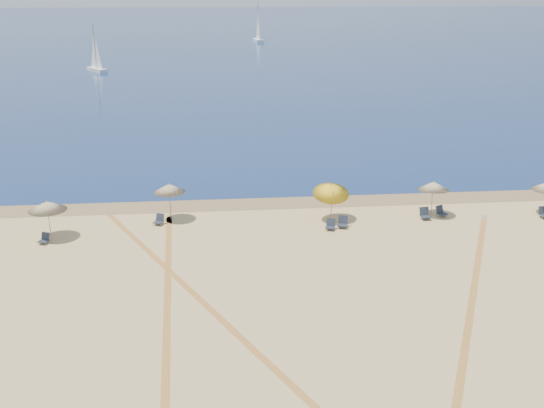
{
  "coord_description": "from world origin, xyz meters",
  "views": [
    {
      "loc": [
        -3.52,
        -17.36,
        14.58
      ],
      "look_at": [
        0.0,
        20.0,
        1.3
      ],
      "focal_mm": 41.11,
      "sensor_mm": 36.0,
      "label": 1
    }
  ],
  "objects_px": {
    "umbrella_3": "(331,190)",
    "chair_5": "(343,222)",
    "chair_8": "(544,213)",
    "sailboat_1": "(258,30)",
    "chair_6": "(425,214)",
    "chair_4": "(331,225)",
    "chair_3": "(159,220)",
    "umbrella_1": "(47,206)",
    "chair_7": "(441,212)",
    "sailboat_0": "(96,57)",
    "chair_2": "(44,239)",
    "umbrella_4": "(434,186)",
    "umbrella_2": "(169,188)"
  },
  "relations": [
    {
      "from": "umbrella_2",
      "to": "chair_2",
      "type": "height_order",
      "value": "umbrella_2"
    },
    {
      "from": "umbrella_1",
      "to": "chair_4",
      "type": "relative_size",
      "value": 2.96
    },
    {
      "from": "chair_7",
      "to": "sailboat_0",
      "type": "distance_m",
      "value": 84.18
    },
    {
      "from": "umbrella_3",
      "to": "umbrella_4",
      "type": "relative_size",
      "value": 1.13
    },
    {
      "from": "umbrella_1",
      "to": "umbrella_3",
      "type": "bearing_deg",
      "value": 4.42
    },
    {
      "from": "chair_3",
      "to": "sailboat_1",
      "type": "height_order",
      "value": "sailboat_1"
    },
    {
      "from": "umbrella_3",
      "to": "chair_4",
      "type": "height_order",
      "value": "umbrella_3"
    },
    {
      "from": "umbrella_1",
      "to": "chair_8",
      "type": "bearing_deg",
      "value": 0.83
    },
    {
      "from": "umbrella_1",
      "to": "chair_7",
      "type": "xyz_separation_m",
      "value": [
        24.97,
        1.38,
        -1.73
      ]
    },
    {
      "from": "umbrella_4",
      "to": "chair_5",
      "type": "relative_size",
      "value": 2.83
    },
    {
      "from": "chair_8",
      "to": "chair_4",
      "type": "bearing_deg",
      "value": -176.86
    },
    {
      "from": "umbrella_2",
      "to": "sailboat_0",
      "type": "distance_m",
      "value": 77.34
    },
    {
      "from": "umbrella_3",
      "to": "chair_2",
      "type": "distance_m",
      "value": 17.91
    },
    {
      "from": "umbrella_2",
      "to": "chair_4",
      "type": "distance_m",
      "value": 10.64
    },
    {
      "from": "chair_3",
      "to": "chair_6",
      "type": "relative_size",
      "value": 1.06
    },
    {
      "from": "chair_4",
      "to": "chair_2",
      "type": "bearing_deg",
      "value": -157.83
    },
    {
      "from": "umbrella_2",
      "to": "chair_3",
      "type": "distance_m",
      "value": 2.15
    },
    {
      "from": "umbrella_2",
      "to": "chair_4",
      "type": "height_order",
      "value": "umbrella_2"
    },
    {
      "from": "umbrella_1",
      "to": "sailboat_1",
      "type": "height_order",
      "value": "sailboat_1"
    },
    {
      "from": "umbrella_4",
      "to": "chair_4",
      "type": "bearing_deg",
      "value": -164.68
    },
    {
      "from": "chair_5",
      "to": "chair_7",
      "type": "relative_size",
      "value": 1.0
    },
    {
      "from": "chair_8",
      "to": "sailboat_0",
      "type": "bearing_deg",
      "value": 118.57
    },
    {
      "from": "umbrella_2",
      "to": "chair_3",
      "type": "relative_size",
      "value": 3.08
    },
    {
      "from": "chair_7",
      "to": "chair_8",
      "type": "relative_size",
      "value": 1.18
    },
    {
      "from": "umbrella_4",
      "to": "chair_6",
      "type": "xyz_separation_m",
      "value": [
        -0.68,
        -0.7,
        -1.7
      ]
    },
    {
      "from": "umbrella_3",
      "to": "chair_5",
      "type": "relative_size",
      "value": 3.21
    },
    {
      "from": "umbrella_2",
      "to": "chair_7",
      "type": "distance_m",
      "value": 17.99
    },
    {
      "from": "chair_3",
      "to": "sailboat_0",
      "type": "height_order",
      "value": "sailboat_0"
    },
    {
      "from": "chair_7",
      "to": "sailboat_1",
      "type": "distance_m",
      "value": 133.79
    },
    {
      "from": "chair_2",
      "to": "chair_6",
      "type": "relative_size",
      "value": 0.99
    },
    {
      "from": "chair_5",
      "to": "umbrella_3",
      "type": "bearing_deg",
      "value": 127.94
    },
    {
      "from": "umbrella_4",
      "to": "chair_4",
      "type": "xyz_separation_m",
      "value": [
        -7.2,
        -1.97,
        -1.73
      ]
    },
    {
      "from": "umbrella_4",
      "to": "chair_2",
      "type": "height_order",
      "value": "umbrella_4"
    },
    {
      "from": "umbrella_4",
      "to": "chair_3",
      "type": "distance_m",
      "value": 18.09
    },
    {
      "from": "umbrella_4",
      "to": "chair_3",
      "type": "xyz_separation_m",
      "value": [
        -18.01,
        -0.07,
        -1.74
      ]
    },
    {
      "from": "chair_3",
      "to": "chair_2",
      "type": "bearing_deg",
      "value": -135.42
    },
    {
      "from": "umbrella_1",
      "to": "umbrella_2",
      "type": "distance_m",
      "value": 7.52
    },
    {
      "from": "umbrella_1",
      "to": "chair_2",
      "type": "xyz_separation_m",
      "value": [
        -0.17,
        -0.88,
        -1.76
      ]
    },
    {
      "from": "chair_8",
      "to": "sailboat_1",
      "type": "height_order",
      "value": "sailboat_1"
    },
    {
      "from": "chair_4",
      "to": "chair_5",
      "type": "distance_m",
      "value": 0.88
    },
    {
      "from": "chair_4",
      "to": "chair_6",
      "type": "xyz_separation_m",
      "value": [
        6.52,
        1.27,
        0.03
      ]
    },
    {
      "from": "chair_2",
      "to": "umbrella_4",
      "type": "bearing_deg",
      "value": 28.18
    },
    {
      "from": "chair_5",
      "to": "chair_7",
      "type": "bearing_deg",
      "value": 27.72
    },
    {
      "from": "umbrella_4",
      "to": "sailboat_1",
      "type": "relative_size",
      "value": 0.24
    },
    {
      "from": "chair_2",
      "to": "chair_5",
      "type": "height_order",
      "value": "chair_5"
    },
    {
      "from": "umbrella_1",
      "to": "umbrella_2",
      "type": "relative_size",
      "value": 0.96
    },
    {
      "from": "chair_5",
      "to": "chair_6",
      "type": "height_order",
      "value": "chair_6"
    },
    {
      "from": "chair_6",
      "to": "sailboat_1",
      "type": "relative_size",
      "value": 0.08
    },
    {
      "from": "chair_3",
      "to": "chair_8",
      "type": "height_order",
      "value": "chair_8"
    },
    {
      "from": "umbrella_2",
      "to": "umbrella_4",
      "type": "bearing_deg",
      "value": -2.54
    }
  ]
}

